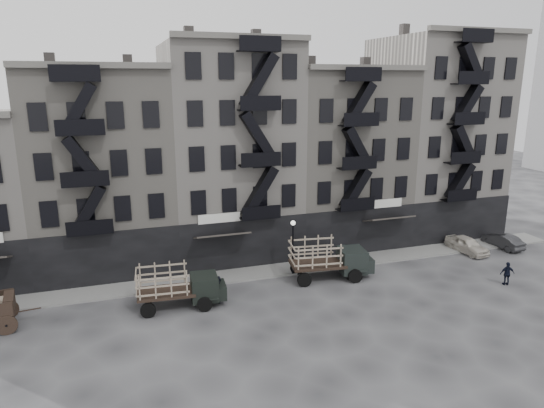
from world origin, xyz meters
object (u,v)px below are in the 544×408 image
object	(u,v)px
stake_truck_east	(329,256)
pedestrian_mid	(218,290)
stake_truck_west	(178,284)
policeman	(507,274)
car_far	(503,241)
car_east	(467,245)

from	to	relation	value
stake_truck_east	pedestrian_mid	bearing A→B (deg)	-163.02
stake_truck_west	policeman	world-z (taller)	stake_truck_west
stake_truck_west	car_far	distance (m)	28.62
stake_truck_west	car_far	size ratio (longest dim) A/B	1.52
car_east	pedestrian_mid	bearing A→B (deg)	-178.42
car_east	policeman	world-z (taller)	policeman
stake_truck_east	pedestrian_mid	world-z (taller)	stake_truck_east
pedestrian_mid	car_far	bearing A→B (deg)	141.63
stake_truck_west	pedestrian_mid	distance (m)	2.61
pedestrian_mid	policeman	size ratio (longest dim) A/B	1.06
stake_truck_west	pedestrian_mid	size ratio (longest dim) A/B	3.14
stake_truck_west	stake_truck_east	world-z (taller)	stake_truck_east
car_far	policeman	distance (m)	8.65
policeman	stake_truck_east	bearing A→B (deg)	-6.98
stake_truck_east	stake_truck_west	bearing A→B (deg)	-165.82
stake_truck_west	car_east	bearing A→B (deg)	10.66
car_east	stake_truck_east	bearing A→B (deg)	-179.64
pedestrian_mid	policeman	xyz separation A→B (m)	(20.24, -3.72, -0.05)
stake_truck_west	stake_truck_east	bearing A→B (deg)	10.83
car_east	pedestrian_mid	size ratio (longest dim) A/B	2.20
car_east	car_far	bearing A→B (deg)	-5.54
stake_truck_east	car_east	distance (m)	13.65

